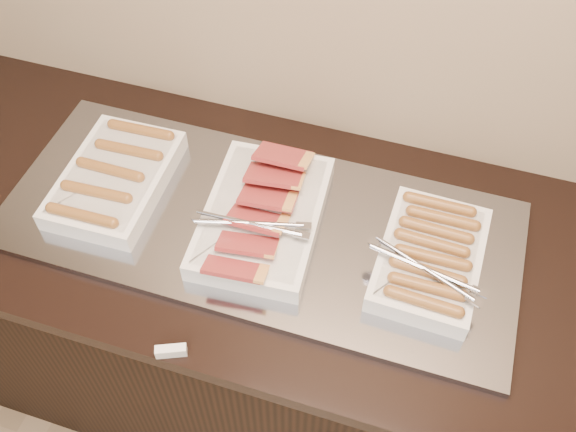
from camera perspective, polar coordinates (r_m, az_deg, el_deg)
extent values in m
cube|color=black|center=(1.90, -1.69, -9.64)|extent=(2.00, 0.70, 0.86)
cube|color=black|center=(1.52, -2.09, -1.56)|extent=(2.06, 0.76, 0.04)
cube|color=gray|center=(1.50, -2.63, -0.75)|extent=(1.20, 0.50, 0.02)
cube|color=white|center=(1.60, -15.08, 3.19)|extent=(0.24, 0.35, 0.05)
cylinder|color=olive|center=(1.50, -17.86, 0.06)|extent=(0.15, 0.03, 0.03)
cylinder|color=olive|center=(1.54, -16.68, 2.09)|extent=(0.15, 0.03, 0.03)
cylinder|color=olive|center=(1.58, -15.54, 4.01)|extent=(0.15, 0.03, 0.03)
cylinder|color=olive|center=(1.61, -13.97, 5.73)|extent=(0.15, 0.03, 0.03)
cylinder|color=olive|center=(1.65, -12.96, 7.47)|extent=(0.15, 0.03, 0.03)
cube|color=white|center=(1.47, -2.26, -0.03)|extent=(0.29, 0.41, 0.05)
cube|color=#A9363C|center=(1.37, -4.67, -4.35)|extent=(0.14, 0.10, 0.04)
cube|color=#A9363C|center=(1.39, -3.53, -2.28)|extent=(0.14, 0.10, 0.04)
cube|color=#A9363C|center=(1.43, -2.76, -0.21)|extent=(0.13, 0.09, 0.04)
cube|color=#A9363C|center=(1.46, -1.75, 1.69)|extent=(0.14, 0.10, 0.04)
cube|color=#A9363C|center=(1.50, -1.28, 3.62)|extent=(0.14, 0.10, 0.04)
cube|color=#A9363C|center=(1.54, -0.48, 5.37)|extent=(0.13, 0.09, 0.04)
cube|color=white|center=(1.43, 12.48, -3.72)|extent=(0.22, 0.33, 0.05)
cylinder|color=olive|center=(1.33, 11.96, -7.45)|extent=(0.14, 0.03, 0.03)
cylinder|color=olive|center=(1.35, 12.30, -6.15)|extent=(0.14, 0.03, 0.03)
cylinder|color=olive|center=(1.38, 12.32, -4.82)|extent=(0.14, 0.03, 0.03)
cylinder|color=olive|center=(1.40, 12.75, -3.63)|extent=(0.14, 0.03, 0.03)
cylinder|color=olive|center=(1.42, 12.66, -2.35)|extent=(0.14, 0.03, 0.03)
cylinder|color=olive|center=(1.44, 13.04, -1.23)|extent=(0.14, 0.03, 0.03)
cylinder|color=olive|center=(1.47, 13.62, -0.20)|extent=(0.14, 0.03, 0.03)
cylinder|color=olive|center=(1.49, 13.31, 1.02)|extent=(0.14, 0.03, 0.03)
cube|color=white|center=(1.35, -10.35, -11.72)|extent=(0.07, 0.04, 0.03)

